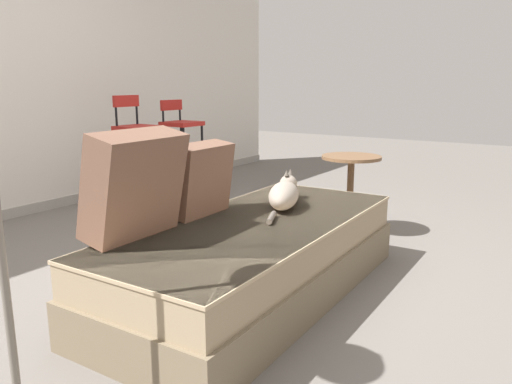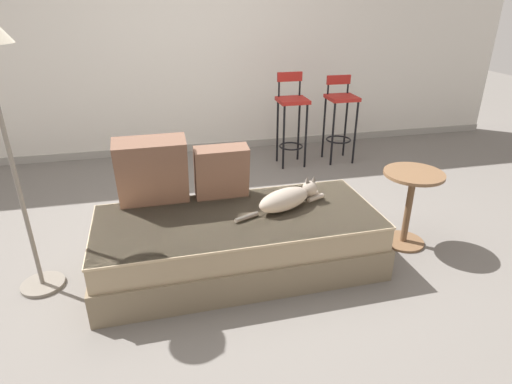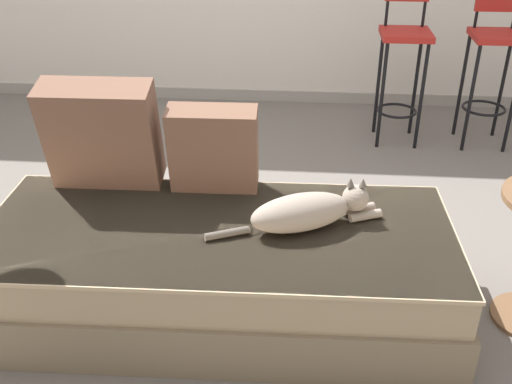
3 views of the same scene
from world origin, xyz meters
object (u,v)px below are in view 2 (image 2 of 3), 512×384
Objects in this scene: throw_pillow_corner at (152,171)px; bar_stool_near_window at (292,112)px; cat at (288,198)px; side_table at (410,198)px; bar_stool_by_doorway at (340,110)px; couch at (238,241)px; throw_pillow_middle at (222,172)px.

throw_pillow_corner is 0.50× the size of bar_stool_near_window.
side_table is (0.96, -0.01, -0.10)m from cat.
side_table is at bearing -79.29° from bar_stool_near_window.
throw_pillow_corner is at bearing -133.60° from bar_stool_near_window.
bar_stool_by_doorway reaches higher than cat.
bar_stool_by_doorway is at bearing 37.24° from throw_pillow_corner.
couch is at bearing -117.03° from bar_stool_near_window.
throw_pillow_middle is at bearing -135.43° from bar_stool_by_doorway.
cat is 2.21m from bar_stool_by_doorway.
bar_stool_near_window is at bearing 62.97° from couch.
couch is 2.18m from bar_stool_near_window.
bar_stool_by_doorway reaches higher than throw_pillow_corner.
throw_pillow_middle is (-0.06, 0.32, 0.40)m from couch.
throw_pillow_corner reaches higher than cat.
throw_pillow_middle is (0.49, 0.01, -0.05)m from throw_pillow_corner.
throw_pillow_corner is 2.63m from bar_stool_by_doorway.
bar_stool_by_doorway is (1.61, 1.58, -0.02)m from throw_pillow_middle.
bar_stool_near_window reaches higher than bar_stool_by_doorway.
throw_pillow_middle is 0.39× the size of bar_stool_near_window.
bar_stool_near_window is (1.03, 1.58, -0.01)m from throw_pillow_middle.
throw_pillow_corner reaches higher than couch.
throw_pillow_middle is 0.52m from cat.
couch is 0.52m from throw_pillow_middle.
couch is 3.86× the size of throw_pillow_corner.
throw_pillow_middle reaches higher than side_table.
side_table is at bearing 1.23° from couch.
couch is 0.46m from cat.
bar_stool_near_window is (0.61, 1.87, 0.12)m from cat.
throw_pillow_middle is at bearing 145.97° from cat.
bar_stool_by_doorway is 1.61× the size of side_table.
throw_pillow_middle is 0.42× the size of bar_stool_by_doorway.
cat is at bearing -16.71° from throw_pillow_corner.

